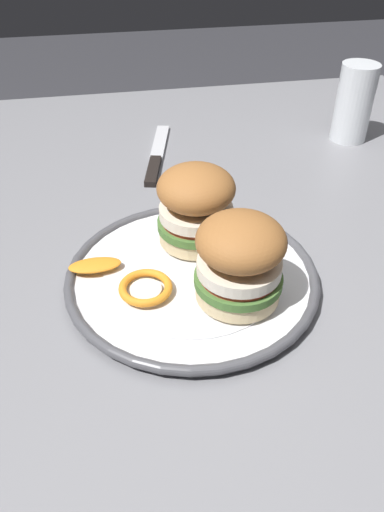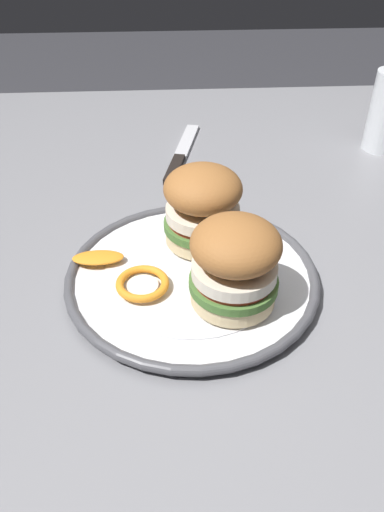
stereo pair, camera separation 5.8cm
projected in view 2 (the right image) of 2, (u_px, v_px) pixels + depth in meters
ground_plane at (216, 508)px, 1.11m from camera, size 8.00×8.00×0.00m
dining_table at (229, 297)px, 0.72m from camera, size 1.16×1.05×0.72m
dinner_plate at (192, 276)px, 0.60m from camera, size 0.30×0.30×0.02m
sandwich_half_left at (203, 205)px, 0.61m from camera, size 0.11×0.11×0.10m
sandwich_half_right at (235, 262)px, 0.52m from camera, size 0.11×0.11×0.10m
orange_peel_curled at (142, 284)px, 0.57m from camera, size 0.06×0.06×0.01m
orange_peel_strip_long at (98, 258)px, 0.61m from camera, size 0.03×0.06×0.01m
table_knife at (180, 156)px, 0.86m from camera, size 0.22×0.07×0.01m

